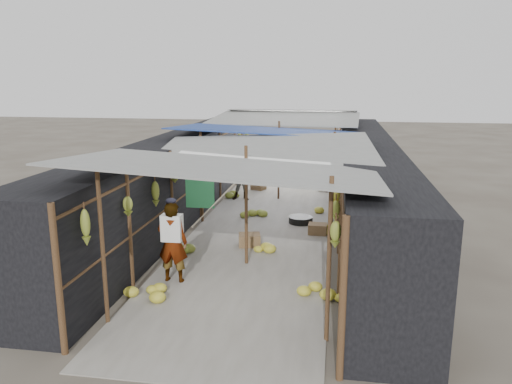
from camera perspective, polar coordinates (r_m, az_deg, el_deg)
The scene contains 14 objects.
ground at distance 8.35m, azimuth -4.90°, elevation -15.57°, with size 80.00×80.00×0.00m, color #6B6356.
aisle_slab at distance 14.29m, azimuth 1.40°, elevation -3.15°, with size 3.60×16.00×0.02m, color #9E998E.
stall_left at distance 14.61m, azimuth -9.12°, elevation 1.65°, with size 1.40×15.00×2.30m, color black.
stall_right at distance 13.92m, azimuth 12.51°, elevation 0.94°, with size 1.40×15.00×2.30m, color black.
crate_near at distance 12.05m, azimuth -0.75°, elevation -5.53°, with size 0.51×0.41×0.31m, color olive.
crate_mid at distance 13.04m, azimuth 7.06°, elevation -4.24°, with size 0.47×0.38×0.28m, color olive.
crate_back at distance 18.00m, azimuth 0.28°, elevation 0.69°, with size 0.46×0.37×0.29m, color olive.
black_basin at distance 13.95m, azimuth 5.12°, elevation -3.22°, with size 0.66×0.66×0.20m, color black.
vendor_elderly at distance 9.96m, azimuth -9.51°, elevation -5.68°, with size 0.60×0.39×1.65m, color white.
shopper_blue at distance 16.40m, azimuth -1.50°, elevation 1.61°, with size 0.72×0.56×1.49m, color #1C4590.
vendor_seated at distance 17.73m, azimuth 8.02°, elevation 1.17°, with size 0.50×0.29×0.77m, color #4C4642.
market_canopy at distance 14.14m, azimuth 1.75°, elevation 6.59°, with size 5.62×15.20×2.77m.
hanging_bananas at distance 14.03m, azimuth 0.88°, elevation 3.54°, with size 3.95×13.93×0.83m.
floor_bananas at distance 13.82m, azimuth 1.97°, elevation -3.07°, with size 4.03×10.97×0.35m.
Camera 1 is at (1.84, -7.10, 3.98)m, focal length 35.00 mm.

